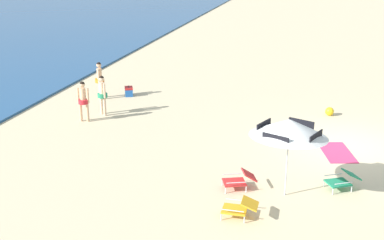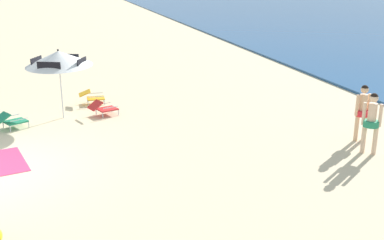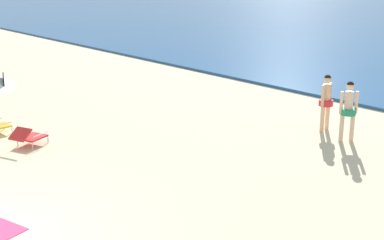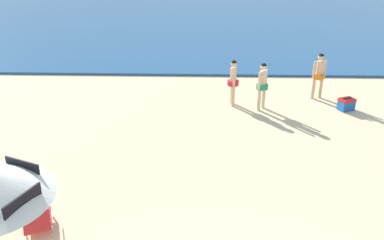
% 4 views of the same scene
% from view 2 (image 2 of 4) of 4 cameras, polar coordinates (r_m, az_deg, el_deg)
% --- Properties ---
extents(beach_umbrella_striped_main, '(2.70, 2.68, 2.22)m').
position_cam_2_polar(beach_umbrella_striped_main, '(15.12, -15.99, 7.24)').
color(beach_umbrella_striped_main, silver).
rests_on(beach_umbrella_striped_main, ground).
extents(lounge_chair_under_umbrella, '(0.59, 0.88, 0.51)m').
position_cam_2_polar(lounge_chair_under_umbrella, '(16.93, -12.14, 2.84)').
color(lounge_chair_under_umbrella, gold).
rests_on(lounge_chair_under_umbrella, ground).
extents(lounge_chair_beside_umbrella, '(0.82, 1.02, 0.53)m').
position_cam_2_polar(lounge_chair_beside_umbrella, '(15.42, -10.83, 1.49)').
color(lounge_chair_beside_umbrella, red).
rests_on(lounge_chair_beside_umbrella, ground).
extents(lounge_chair_facing_sea, '(0.89, 1.03, 0.52)m').
position_cam_2_polar(lounge_chair_facing_sea, '(14.84, -21.28, -0.01)').
color(lounge_chair_facing_sea, '#1E7F56').
rests_on(lounge_chair_facing_sea, ground).
extents(person_standing_near_shore, '(0.39, 0.39, 1.59)m').
position_cam_2_polar(person_standing_near_shore, '(12.58, 21.11, 0.11)').
color(person_standing_near_shore, beige).
rests_on(person_standing_near_shore, ground).
extents(person_wading_in, '(0.38, 0.47, 1.57)m').
position_cam_2_polar(person_wading_in, '(13.51, 20.14, 1.30)').
color(person_wading_in, '#D8A87F').
rests_on(person_wading_in, ground).
extents(beach_towel, '(1.97, 1.33, 0.01)m').
position_cam_2_polar(beach_towel, '(12.39, -21.92, -4.73)').
color(beach_towel, '#DB3866').
rests_on(beach_towel, ground).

